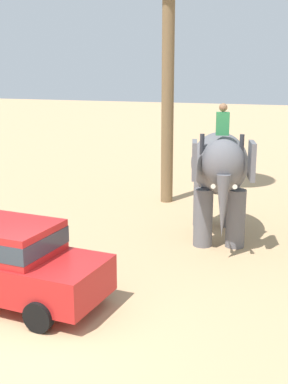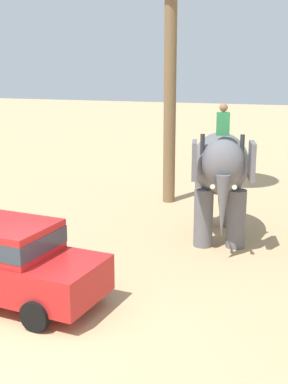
% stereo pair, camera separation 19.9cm
% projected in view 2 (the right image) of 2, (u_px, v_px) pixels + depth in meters
% --- Properties ---
extents(ground_plane, '(120.00, 120.00, 0.00)m').
position_uv_depth(ground_plane, '(26.00, 343.00, 9.19)').
color(ground_plane, tan).
extents(car_sedan_foreground, '(4.23, 2.13, 1.70)m').
position_uv_depth(car_sedan_foreground, '(6.00, 258.00, 10.66)').
color(car_sedan_foreground, red).
rests_on(car_sedan_foreground, ground).
extents(elephant_with_mahout, '(2.36, 4.01, 3.88)m').
position_uv_depth(elephant_with_mahout, '(220.00, 170.00, 14.28)').
color(elephant_with_mahout, slate).
rests_on(elephant_with_mahout, ground).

